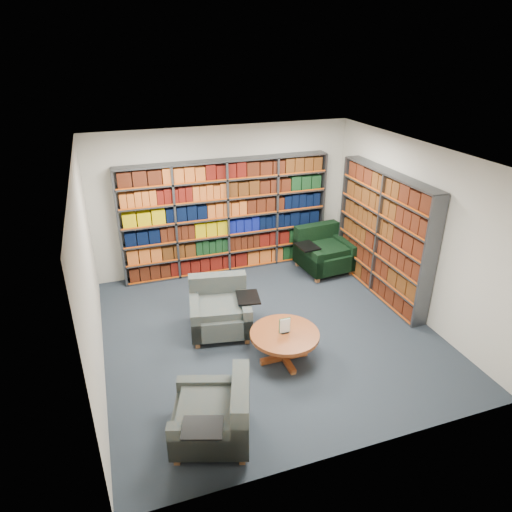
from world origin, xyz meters
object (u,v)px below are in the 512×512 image
object	(u,v)px
coffee_table	(285,338)
chair_green_right	(322,253)
chair_teal_front	(219,417)
chair_teal_left	(220,310)

from	to	relation	value
coffee_table	chair_green_right	bearing A→B (deg)	53.63
chair_teal_front	coffee_table	bearing A→B (deg)	41.10
chair_green_right	chair_teal_front	size ratio (longest dim) A/B	1.01
chair_green_right	chair_teal_front	bearing A→B (deg)	-130.74
chair_green_right	chair_teal_front	distance (m)	4.70
chair_teal_left	chair_teal_front	world-z (taller)	chair_teal_left
chair_teal_left	chair_teal_front	distance (m)	2.24
chair_teal_left	chair_green_right	xyz separation A→B (m)	(2.48, 1.39, 0.01)
chair_teal_left	chair_green_right	distance (m)	2.85
chair_teal_left	chair_teal_front	size ratio (longest dim) A/B	1.01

